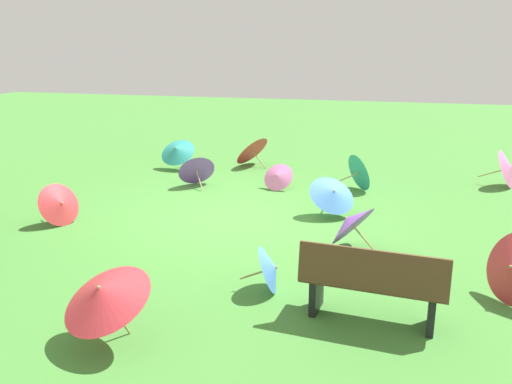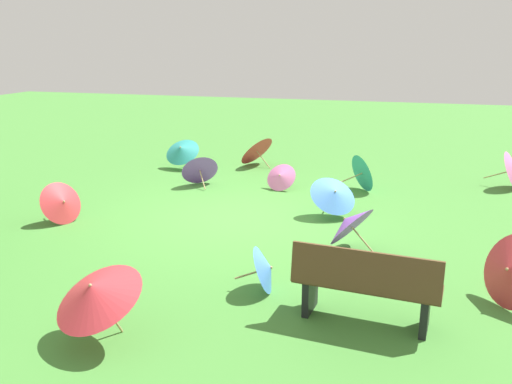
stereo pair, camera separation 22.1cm
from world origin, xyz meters
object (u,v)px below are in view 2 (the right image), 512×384
at_px(parasol_red_0, 95,292).
at_px(parasol_red_4, 512,270).
at_px(park_bench, 365,285).
at_px(parasol_purple_0, 199,168).
at_px(parasol_purple_1, 348,223).
at_px(parasol_red_1, 255,149).
at_px(parasol_pink_0, 280,176).
at_px(parasol_blue_0, 267,269).
at_px(parasol_teal_0, 366,172).
at_px(parasol_blue_1, 334,194).
at_px(parasol_red_2, 62,202).
at_px(parasol_teal_3, 182,150).

height_order(parasol_red_0, parasol_red_4, parasol_red_4).
bearing_deg(park_bench, parasol_purple_0, -52.09).
bearing_deg(parasol_purple_1, parasol_red_0, 57.04).
distance_m(park_bench, parasol_red_1, 7.99).
height_order(parasol_red_0, parasol_purple_0, parasol_red_0).
relative_size(parasol_red_1, parasol_pink_0, 1.60).
relative_size(parasol_blue_0, parasol_pink_0, 0.91).
relative_size(parasol_teal_0, parasol_purple_0, 0.94).
relative_size(parasol_purple_0, parasol_purple_1, 0.97).
bearing_deg(parasol_teal_0, parasol_blue_1, 79.06).
xyz_separation_m(parasol_red_0, parasol_pink_0, (-0.39, -6.40, -0.30)).
xyz_separation_m(parasol_red_1, parasol_purple_1, (-2.91, 5.09, -0.00)).
bearing_deg(parasol_red_0, parasol_blue_1, -109.74).
bearing_deg(parasol_blue_0, parasol_blue_1, -96.72).
xyz_separation_m(parasol_red_2, parasol_purple_1, (-4.85, -0.07, 0.07)).
height_order(parasol_red_0, parasol_red_1, parasol_red_0).
relative_size(park_bench, parasol_red_2, 1.91).
distance_m(parasol_red_0, parasol_blue_0, 2.16).
bearing_deg(parasol_blue_0, parasol_red_4, -171.93).
distance_m(parasol_red_1, parasol_teal_0, 3.30).
distance_m(parasol_red_2, parasol_teal_3, 4.32).
distance_m(parasol_red_0, parasol_purple_0, 6.46).
height_order(parasol_pink_0, parasol_teal_3, parasol_teal_3).
xyz_separation_m(parasol_teal_0, parasol_pink_0, (1.72, 0.39, -0.12)).
relative_size(parasol_blue_1, parasol_teal_3, 1.26).
height_order(parasol_blue_0, parasol_pink_0, parasol_blue_0).
bearing_deg(park_bench, parasol_red_2, -21.56).
height_order(parasol_red_1, parasol_blue_0, parasol_red_1).
bearing_deg(park_bench, parasol_pink_0, -67.10).
bearing_deg(parasol_red_4, parasol_teal_3, -40.09).
xyz_separation_m(parasol_red_2, parasol_pink_0, (-3.08, -3.13, -0.08)).
distance_m(parasol_teal_0, parasol_purple_1, 3.46).
xyz_separation_m(park_bench, parasol_pink_0, (2.20, -5.22, -0.18)).
distance_m(parasol_red_1, parasol_red_4, 8.07).
distance_m(parasol_blue_0, parasol_red_4, 2.87).
bearing_deg(parasol_red_1, parasol_teal_3, 28.17).
height_order(park_bench, parasol_red_4, parasol_red_4).
height_order(parasol_red_2, parasol_blue_1, parasol_blue_1).
bearing_deg(parasol_purple_1, parasol_blue_0, 64.52).
relative_size(parasol_blue_0, parasol_blue_1, 0.60).
bearing_deg(parasol_teal_3, parasol_red_1, -151.83).
bearing_deg(parasol_teal_0, parasol_purple_1, 90.82).
height_order(parasol_red_2, parasol_purple_0, parasol_purple_0).
distance_m(park_bench, parasol_purple_1, 2.20).
bearing_deg(parasol_red_1, parasol_red_4, 127.85).
xyz_separation_m(parasol_blue_0, parasol_purple_0, (2.75, -4.65, 0.07)).
bearing_deg(parasol_blue_1, parasol_red_4, 131.56).
bearing_deg(parasol_teal_0, parasol_red_0, 72.72).
bearing_deg(parasol_red_2, parasol_red_4, 170.01).
xyz_separation_m(parasol_pink_0, parasol_purple_0, (1.79, 0.09, 0.09)).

